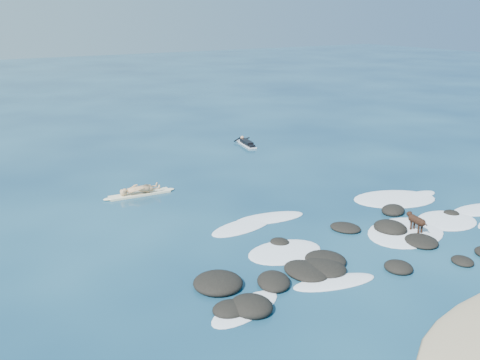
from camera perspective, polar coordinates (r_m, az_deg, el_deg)
ground at (r=20.19m, az=10.27°, el=-4.58°), size 160.00×160.00×0.00m
reef_rocks at (r=17.13m, az=9.82°, el=-8.40°), size 13.79×5.40×0.47m
breaking_foam at (r=20.27m, az=14.71°, el=-4.77°), size 14.99×6.60×0.12m
standing_surfer_rig at (r=23.01m, az=-10.73°, el=0.06°), size 3.15×0.72×1.79m
paddling_surfer_rig at (r=31.29m, az=0.69°, el=3.98°), size 1.08×2.31×0.40m
dog at (r=19.93m, az=18.25°, el=-4.08°), size 0.37×1.10×0.70m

